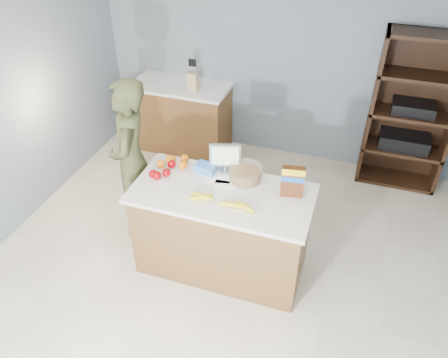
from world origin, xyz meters
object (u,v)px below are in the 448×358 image
(cereal_box, at_px, (293,179))
(counter_peninsula, at_px, (222,233))
(shelving_unit, at_px, (411,115))
(tv, at_px, (225,156))
(person, at_px, (132,161))

(cereal_box, bearing_deg, counter_peninsula, -166.22)
(shelving_unit, bearing_deg, tv, -132.84)
(shelving_unit, relative_size, tv, 6.38)
(shelving_unit, relative_size, cereal_box, 6.33)
(counter_peninsula, relative_size, tv, 5.53)
(tv, bearing_deg, counter_peninsula, -76.36)
(person, xyz_separation_m, cereal_box, (1.58, -0.12, 0.23))
(person, height_order, tv, person)
(shelving_unit, bearing_deg, counter_peninsula, -127.11)
(shelving_unit, bearing_deg, person, -145.02)
(counter_peninsula, distance_m, person, 1.12)
(counter_peninsula, distance_m, tv, 0.71)
(counter_peninsula, height_order, person, person)
(person, bearing_deg, shelving_unit, 104.80)
(counter_peninsula, height_order, tv, tv)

